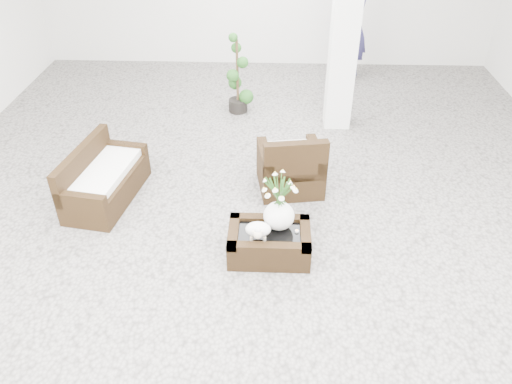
{
  "coord_description": "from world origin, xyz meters",
  "views": [
    {
      "loc": [
        0.18,
        -4.65,
        3.83
      ],
      "look_at": [
        0.0,
        -0.1,
        0.62
      ],
      "focal_mm": 35.19,
      "sensor_mm": 36.0,
      "label": 1
    }
  ],
  "objects_px": {
    "coffee_table": "(269,243)",
    "armchair": "(291,159)",
    "loveseat": "(104,175)",
    "topiary": "(237,74)"
  },
  "relations": [
    {
      "from": "armchair",
      "to": "loveseat",
      "type": "xyz_separation_m",
      "value": [
        -2.36,
        -0.36,
        -0.07
      ]
    },
    {
      "from": "topiary",
      "to": "loveseat",
      "type": "bearing_deg",
      "value": -119.91
    },
    {
      "from": "coffee_table",
      "to": "topiary",
      "type": "distance_m",
      "value": 3.71
    },
    {
      "from": "coffee_table",
      "to": "armchair",
      "type": "xyz_separation_m",
      "value": [
        0.25,
        1.36,
        0.27
      ]
    },
    {
      "from": "loveseat",
      "to": "topiary",
      "type": "distance_m",
      "value": 3.04
    },
    {
      "from": "coffee_table",
      "to": "topiary",
      "type": "bearing_deg",
      "value": 99.32
    },
    {
      "from": "armchair",
      "to": "loveseat",
      "type": "bearing_deg",
      "value": -0.41
    },
    {
      "from": "loveseat",
      "to": "topiary",
      "type": "xyz_separation_m",
      "value": [
        1.51,
        2.62,
        0.31
      ]
    },
    {
      "from": "coffee_table",
      "to": "armchair",
      "type": "bearing_deg",
      "value": 79.55
    },
    {
      "from": "armchair",
      "to": "topiary",
      "type": "bearing_deg",
      "value": -78.57
    }
  ]
}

